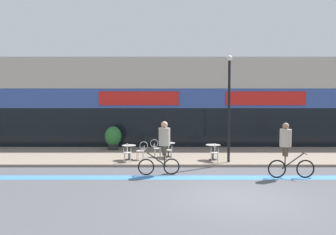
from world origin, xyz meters
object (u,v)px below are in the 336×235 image
Objects in this scene: lamp_post at (230,101)px; cafe_chair_1_near at (169,149)px; bistro_table_0 at (130,149)px; cafe_chair_0_side at (143,149)px; cyclist_2 at (288,147)px; cafe_chair_2_near at (215,151)px; cafe_chair_0_near at (128,151)px; cafe_chair_1_side at (157,147)px; bistro_table_2 at (214,149)px; bistro_table_1 at (169,147)px; planter_pot at (114,137)px; cyclist_0 at (164,143)px.

cafe_chair_1_near is at bearing 164.72° from lamp_post.
bistro_table_0 is 0.63m from cafe_chair_0_side.
bistro_table_0 is 7.27m from cyclist_2.
cafe_chair_1_near and cafe_chair_2_near have the same top height.
lamp_post is at bearing -7.15° from bistro_table_0.
lamp_post is at bearing -92.14° from cafe_chair_0_near.
bistro_table_0 is 0.79× the size of cafe_chair_0_near.
cafe_chair_1_side is 6.60m from cyclist_2.
lamp_post is (4.10, -0.58, 2.36)m from cafe_chair_0_side.
cafe_chair_1_near reaches higher than bistro_table_2.
bistro_table_1 is at bearing 22.74° from bistro_table_0.
cafe_chair_1_side and cafe_chair_2_near have the same top height.
cafe_chair_0_near is at bearing 95.55° from cafe_chair_2_near.
bistro_table_0 is at bearing -68.16° from planter_pot.
cafe_chair_0_near is at bearing -179.60° from lamp_post.
cafe_chair_0_side is (0.62, 0.62, 0.00)m from cafe_chair_0_near.
cafe_chair_0_near is 2.07m from cafe_chair_1_near.
cafe_chair_0_near is at bearing -143.20° from bistro_table_1.
cyclist_0 reaches higher than cyclist_2.
bistro_table_2 is 0.63m from cafe_chair_2_near.
bistro_table_1 is 0.80× the size of cafe_chair_2_near.
bistro_table_1 is 0.15× the size of lamp_post.
bistro_table_1 is 0.80× the size of cafe_chair_0_side.
cafe_chair_0_side is (-3.45, -0.01, -0.01)m from bistro_table_2.
cafe_chair_0_side is 1.00× the size of cafe_chair_2_near.
cyclist_0 is (-0.21, -2.84, 0.66)m from cafe_chair_1_near.
cafe_chair_2_near is 0.42× the size of cyclist_0.
bistro_table_1 is 0.53× the size of planter_pot.
bistro_table_0 is at bearing -157.26° from bistro_table_1.
planter_pot is (-5.38, 3.25, 0.19)m from bistro_table_2.
cafe_chair_0_near is 0.88m from cafe_chair_0_side.
cyclist_0 reaches higher than planter_pot.
bistro_table_1 is (1.91, 0.80, 0.01)m from bistro_table_0.
cafe_chair_1_near is 0.42× the size of cyclist_0.
cafe_chair_1_side is at bearing 157.82° from lamp_post.
lamp_post is at bearing -42.83° from bistro_table_2.
cafe_chair_1_side reaches higher than bistro_table_2.
lamp_post reaches higher than bistro_table_0.
cafe_chair_1_side is 0.66× the size of planter_pot.
cafe_chair_0_side is (0.63, -0.01, 0.01)m from bistro_table_0.
cyclist_0 is (-3.02, -2.07, -1.70)m from lamp_post.
cafe_chair_1_near is (-2.16, 0.17, -0.01)m from bistro_table_2.
bistro_table_2 is at bearing -83.74° from cafe_chair_0_near.
cafe_chair_1_side is 0.42× the size of cyclist_0.
cafe_chair_0_near is 1.00× the size of cafe_chair_0_side.
cyclist_0 is at bearing -142.77° from cafe_chair_0_near.
bistro_table_0 is 0.79× the size of cafe_chair_2_near.
bistro_table_0 is 2.07m from bistro_table_1.
cyclist_2 is (6.49, -2.58, 0.59)m from cafe_chair_0_near.
planter_pot is at bearing 142.96° from cafe_chair_1_side.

